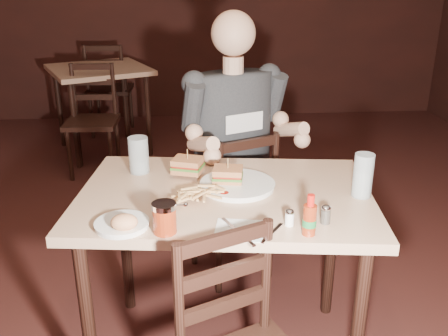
{
  "coord_description": "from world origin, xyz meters",
  "views": [
    {
      "loc": [
        0.12,
        -2.08,
        1.57
      ],
      "look_at": [
        0.27,
        -0.29,
        0.85
      ],
      "focal_mm": 40.0,
      "sensor_mm": 36.0,
      "label": 1
    }
  ],
  "objects": [
    {
      "name": "diner",
      "position": [
        0.37,
        0.25,
        0.91
      ],
      "size": [
        0.69,
        0.62,
        0.97
      ],
      "primitive_type": null,
      "rotation": [
        0.0,
        0.0,
        0.4
      ],
      "color": "#2E3033",
      "rests_on": "chair_far"
    },
    {
      "name": "dinner_plate",
      "position": [
        0.32,
        -0.3,
        0.78
      ],
      "size": [
        0.32,
        0.32,
        0.02
      ],
      "primitive_type": "cylinder",
      "rotation": [
        0.0,
        0.0,
        -0.12
      ],
      "color": "white",
      "rests_on": "main_table"
    },
    {
      "name": "bg_chair_far",
      "position": [
        -0.63,
        2.93,
        0.46
      ],
      "size": [
        0.44,
        0.48,
        0.91
      ],
      "primitive_type": null,
      "rotation": [
        0.0,
        0.0,
        3.09
      ],
      "color": "black",
      "rests_on": "ground"
    },
    {
      "name": "glass_left",
      "position": [
        -0.08,
        -0.11,
        0.85
      ],
      "size": [
        0.09,
        0.09,
        0.15
      ],
      "primitive_type": "cylinder",
      "rotation": [
        0.0,
        0.0,
        -0.12
      ],
      "color": "silver",
      "rests_on": "main_table"
    },
    {
      "name": "ketchup_dollop",
      "position": [
        0.26,
        -0.39,
        0.79
      ],
      "size": [
        0.04,
        0.04,
        0.01
      ],
      "primitive_type": "ellipsoid",
      "rotation": [
        0.0,
        0.0,
        -0.12
      ],
      "color": "maroon",
      "rests_on": "dinner_plate"
    },
    {
      "name": "bread_roll",
      "position": [
        -0.08,
        -0.64,
        0.81
      ],
      "size": [
        0.1,
        0.08,
        0.05
      ],
      "primitive_type": "ellipsoid",
      "rotation": [
        0.0,
        0.0,
        -0.12
      ],
      "color": "tan",
      "rests_on": "side_plate"
    },
    {
      "name": "bg_table",
      "position": [
        -0.63,
        2.38,
        0.68
      ],
      "size": [
        1.05,
        1.05,
        0.77
      ],
      "rotation": [
        0.0,
        0.0,
        0.41
      ],
      "color": "tan",
      "rests_on": "ground"
    },
    {
      "name": "main_table",
      "position": [
        0.27,
        -0.34,
        0.68
      ],
      "size": [
        1.2,
        0.88,
        0.77
      ],
      "rotation": [
        0.0,
        0.0,
        -0.12
      ],
      "color": "tan",
      "rests_on": "ground"
    },
    {
      "name": "room_shell",
      "position": [
        0.0,
        0.0,
        1.4
      ],
      "size": [
        7.0,
        7.0,
        7.0
      ],
      "color": "black",
      "rests_on": "ground"
    },
    {
      "name": "pepper_shaker",
      "position": [
        0.58,
        -0.62,
        0.8
      ],
      "size": [
        0.04,
        0.04,
        0.06
      ],
      "primitive_type": null,
      "rotation": [
        0.0,
        0.0,
        -0.12
      ],
      "color": "#38332D",
      "rests_on": "main_table"
    },
    {
      "name": "sandwich_left",
      "position": [
        0.13,
        -0.16,
        0.84
      ],
      "size": [
        0.14,
        0.13,
        0.1
      ],
      "primitive_type": null,
      "rotation": [
        0.0,
        0.0,
        -0.32
      ],
      "color": "tan",
      "rests_on": "dinner_plate"
    },
    {
      "name": "hot_sauce",
      "position": [
        0.51,
        -0.69,
        0.84
      ],
      "size": [
        0.05,
        0.05,
        0.14
      ],
      "primitive_type": null,
      "rotation": [
        0.0,
        0.0,
        -0.12
      ],
      "color": "maroon",
      "rests_on": "main_table"
    },
    {
      "name": "syrup_dispenser",
      "position": [
        0.05,
        -0.64,
        0.82
      ],
      "size": [
        0.09,
        0.09,
        0.1
      ],
      "primitive_type": null,
      "rotation": [
        0.0,
        0.0,
        -0.12
      ],
      "color": "maroon",
      "rests_on": "main_table"
    },
    {
      "name": "side_plate",
      "position": [
        -0.1,
        -0.59,
        0.78
      ],
      "size": [
        0.2,
        0.2,
        0.01
      ],
      "primitive_type": "cylinder",
      "rotation": [
        0.0,
        0.0,
        -0.12
      ],
      "color": "white",
      "rests_on": "main_table"
    },
    {
      "name": "glass_right",
      "position": [
        0.78,
        -0.42,
        0.85
      ],
      "size": [
        0.08,
        0.08,
        0.17
      ],
      "primitive_type": "cylinder",
      "rotation": [
        0.0,
        0.0,
        -0.12
      ],
      "color": "silver",
      "rests_on": "main_table"
    },
    {
      "name": "fries_pile",
      "position": [
        0.16,
        -0.41,
        0.8
      ],
      "size": [
        0.24,
        0.19,
        0.04
      ],
      "primitive_type": null,
      "rotation": [
        0.0,
        0.0,
        -0.12
      ],
      "color": "tan",
      "rests_on": "dinner_plate"
    },
    {
      "name": "salt_shaker",
      "position": [
        0.46,
        -0.63,
        0.8
      ],
      "size": [
        0.03,
        0.03,
        0.05
      ],
      "primitive_type": null,
      "rotation": [
        0.0,
        0.0,
        -0.12
      ],
      "color": "white",
      "rests_on": "main_table"
    },
    {
      "name": "fork",
      "position": [
        0.39,
        -0.68,
        0.78
      ],
      "size": [
        0.09,
        0.12,
        0.0
      ],
      "primitive_type": "cube",
      "rotation": [
        0.0,
        0.0,
        -0.61
      ],
      "color": "silver",
      "rests_on": "napkin"
    },
    {
      "name": "sandwich_right",
      "position": [
        0.28,
        -0.28,
        0.84
      ],
      "size": [
        0.13,
        0.11,
        0.1
      ],
      "primitive_type": null,
      "rotation": [
        0.0,
        0.0,
        -0.17
      ],
      "color": "tan",
      "rests_on": "dinner_plate"
    },
    {
      "name": "chair_far",
      "position": [
        0.35,
        0.3,
        0.41
      ],
      "size": [
        0.51,
        0.53,
        0.82
      ],
      "primitive_type": null,
      "rotation": [
        0.0,
        0.0,
        3.54
      ],
      "color": "black",
      "rests_on": "ground"
    },
    {
      "name": "knife",
      "position": [
        0.28,
        -0.67,
        0.78
      ],
      "size": [
        0.09,
        0.19,
        0.0
      ],
      "primitive_type": "cube",
      "rotation": [
        0.0,
        0.0,
        0.41
      ],
      "color": "silver",
      "rests_on": "napkin"
    },
    {
      "name": "napkin",
      "position": [
        0.29,
        -0.65,
        0.77
      ],
      "size": [
        0.19,
        0.18,
        0.0
      ],
      "primitive_type": "cube",
      "rotation": [
        0.0,
        0.0,
        -0.18
      ],
      "color": "white",
      "rests_on": "main_table"
    },
    {
      "name": "bg_chair_near",
      "position": [
        -0.63,
        1.83,
        0.43
      ],
      "size": [
        0.42,
        0.45,
        0.87
      ],
      "primitive_type": null,
      "rotation": [
        0.0,
        0.0,
        -0.03
      ],
      "color": "black",
      "rests_on": "ground"
    }
  ]
}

